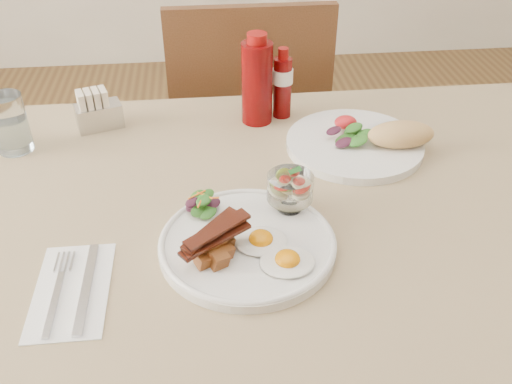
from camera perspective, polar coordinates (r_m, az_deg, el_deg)
The scene contains 13 objects.
table at distance 1.05m, azimuth 2.42°, elevation -5.18°, with size 1.33×0.88×0.75m.
chair_far at distance 1.68m, azimuth -0.88°, elevation 5.99°, with size 0.42×0.42×0.93m.
main_plate at distance 0.90m, azimuth -0.87°, elevation -5.28°, with size 0.28×0.28×0.02m, color silver.
fried_eggs at distance 0.87m, azimuth 1.80°, elevation -5.82°, with size 0.14×0.15×0.02m.
bacon_potato_pile at distance 0.86m, azimuth -4.21°, elevation -5.18°, with size 0.11×0.10×0.05m.
side_salad at distance 0.95m, azimuth -5.29°, elevation -1.27°, with size 0.06×0.06×0.03m.
fruit_cup at distance 0.94m, azimuth 3.42°, elevation 0.45°, with size 0.08×0.08×0.08m.
second_plate at distance 1.17m, azimuth 10.89°, elevation 5.07°, with size 0.29×0.28×0.07m.
ketchup_bottle at distance 1.22m, azimuth 0.10°, elevation 10.99°, with size 0.09×0.09×0.20m.
hot_sauce_bottle at distance 1.25m, azimuth 2.66°, elevation 10.74°, with size 0.04×0.04×0.16m.
sugar_caddy at distance 1.26m, azimuth -15.58°, elevation 7.71°, with size 0.11×0.08×0.09m.
water_glass at distance 1.23m, azimuth -23.32°, elevation 6.02°, with size 0.07×0.07×0.12m.
napkin_cutlery at distance 0.88m, azimuth -17.85°, elevation -9.28°, with size 0.11×0.19×0.01m.
Camera 1 is at (-0.13, -0.79, 1.35)m, focal length 40.00 mm.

